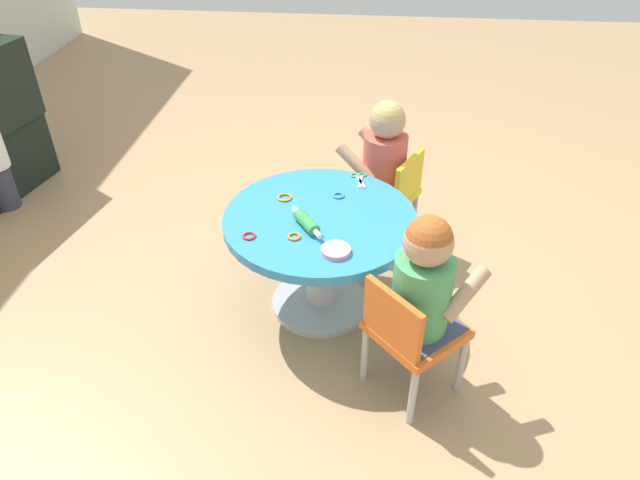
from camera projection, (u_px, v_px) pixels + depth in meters
The scene contains 13 objects.
ground_plane at pixel (320, 305), 2.68m from camera, with size 10.00×10.00×0.00m, color tan.
craft_table at pixel (320, 241), 2.47m from camera, with size 0.81×0.81×0.49m.
child_chair_left at pixel (410, 332), 2.11m from camera, with size 0.42×0.42×0.54m.
seated_child_left at pixel (424, 280), 2.00m from camera, with size 0.43×0.44×0.51m.
child_chair_right at pixel (388, 195), 2.89m from camera, with size 0.40×0.40×0.54m.
seated_child_right at pixel (384, 152), 2.77m from camera, with size 0.39×0.43×0.51m.
rolling_pin at pixel (307, 222), 2.31m from camera, with size 0.20×0.15×0.05m.
craft_scissors at pixel (359, 178), 2.64m from camera, with size 0.14×0.08×0.01m.
playdough_blob_0 at pixel (336, 251), 2.18m from camera, with size 0.11×0.11×0.02m, color pink.
cookie_cutter_0 at pixel (294, 236), 2.26m from camera, with size 0.05×0.05×0.01m, color orange.
cookie_cutter_1 at pixel (249, 236), 2.27m from camera, with size 0.05×0.05×0.01m, color red.
cookie_cutter_2 at pixel (285, 197), 2.50m from camera, with size 0.06×0.06×0.01m, color orange.
cookie_cutter_3 at pixel (339, 195), 2.51m from camera, with size 0.05×0.05×0.01m, color #3F99D8.
Camera 1 is at (-1.99, -0.20, 1.81)m, focal length 32.46 mm.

